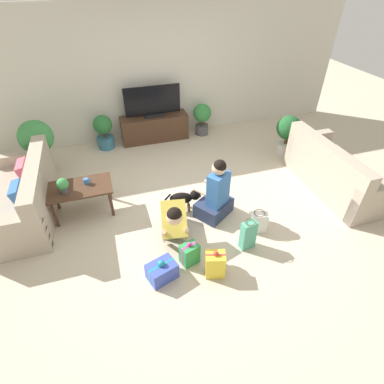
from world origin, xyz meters
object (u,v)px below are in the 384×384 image
object	(u,v)px
coffee_table	(80,190)
potted_plant_back_left	(104,131)
potted_plant_corner_right	(288,132)
mug	(86,181)
gift_box_b	(162,271)
sofa_left	(24,199)
dog	(185,198)
gift_box_c	(215,264)
tv_console	(155,128)
gift_box_a	(190,254)
gift_bag_b	(258,222)
tv	(153,103)
person_kneeling	(174,220)
person_sitting	(216,196)
gift_bag_a	(248,235)
tabletop_plant	(63,185)
sofa_right	(335,173)
potted_plant_back_right	(202,117)
potted_plant_corner_left	(36,139)

from	to	relation	value
coffee_table	potted_plant_back_left	xyz separation A→B (m)	(0.48, 1.98, -0.04)
potted_plant_corner_right	mug	xyz separation A→B (m)	(-3.78, -0.61, 0.05)
gift_box_b	sofa_left	bearing A→B (deg)	133.94
dog	gift_box_c	size ratio (longest dim) A/B	1.40
tv_console	gift_box_a	distance (m)	3.46
gift_bag_b	tv	bearing A→B (deg)	104.56
potted_plant_back_left	person_kneeling	distance (m)	3.03
dog	person_sitting	bearing A→B (deg)	-109.49
potted_plant_back_left	gift_bag_a	bearing A→B (deg)	-64.71
sofa_left	gift_box_a	world-z (taller)	sofa_left
gift_box_b	gift_bag_a	distance (m)	1.22
dog	mug	world-z (taller)	mug
tabletop_plant	sofa_right	bearing A→B (deg)	-7.33
potted_plant_back_right	person_sitting	world-z (taller)	person_sitting
gift_box_a	gift_bag_a	size ratio (longest dim) A/B	0.77
dog	mug	distance (m)	1.48
gift_bag_a	gift_bag_b	world-z (taller)	gift_bag_a
gift_bag_a	gift_box_a	bearing A→B (deg)	-178.66
dog	gift_bag_a	distance (m)	1.15
gift_box_a	dog	bearing A→B (deg)	77.06
sofa_left	sofa_right	distance (m)	4.92
potted_plant_corner_right	gift_bag_b	bearing A→B (deg)	-130.07
coffee_table	gift_box_a	world-z (taller)	coffee_table
potted_plant_corner_right	person_kneeling	distance (m)	3.17
gift_box_c	mug	size ratio (longest dim) A/B	3.33
gift_bag_b	tabletop_plant	bearing A→B (deg)	156.76
gift_box_b	gift_bag_b	world-z (taller)	gift_bag_b
potted_plant_corner_left	gift_bag_b	size ratio (longest dim) A/B	2.89
person_sitting	potted_plant_back_right	bearing A→B (deg)	-138.28
potted_plant_corner_left	person_sitting	bearing A→B (deg)	-39.62
person_kneeling	mug	distance (m)	1.48
sofa_left	sofa_right	size ratio (longest dim) A/B	1.00
sofa_left	gift_box_c	size ratio (longest dim) A/B	4.63
potted_plant_back_right	potted_plant_corner_left	size ratio (longest dim) A/B	0.72
tv_console	person_sitting	bearing A→B (deg)	-82.22
potted_plant_back_left	person_sitting	bearing A→B (deg)	-61.70
sofa_left	person_kneeling	world-z (taller)	sofa_left
sofa_right	potted_plant_corner_left	bearing A→B (deg)	66.22
sofa_left	potted_plant_corner_right	distance (m)	4.74
tv	potted_plant_back_right	size ratio (longest dim) A/B	1.66
tv_console	person_sitting	xyz separation A→B (m)	(0.37, -2.68, 0.09)
tv	gift_bag_a	size ratio (longest dim) A/B	2.49
tv	gift_box_b	distance (m)	3.71
sofa_left	gift_box_b	xyz separation A→B (m)	(1.68, -1.74, -0.19)
coffee_table	gift_box_b	xyz separation A→B (m)	(0.86, -1.55, -0.30)
sofa_left	mug	world-z (taller)	sofa_left
coffee_table	potted_plant_corner_right	world-z (taller)	potted_plant_corner_right
person_sitting	tabletop_plant	xyz separation A→B (m)	(-2.09, 0.59, 0.24)
sofa_left	potted_plant_corner_left	world-z (taller)	potted_plant_corner_left
potted_plant_back_left	sofa_right	bearing A→B (deg)	-35.98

